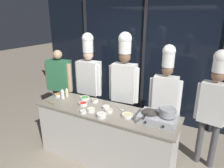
{
  "coord_description": "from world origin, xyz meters",
  "views": [
    {
      "loc": [
        1.42,
        -2.43,
        2.29
      ],
      "look_at": [
        0.0,
        0.25,
        1.26
      ],
      "focal_mm": 32.0,
      "sensor_mm": 36.0,
      "label": 1
    }
  ],
  "objects_px": {
    "chef_line": "(165,93)",
    "chef_sous": "(124,81)",
    "prep_bowl_carrots": "(58,95)",
    "frying_pan": "(150,111)",
    "prep_bowl_chicken": "(109,111)",
    "prep_bowl_scallions": "(85,98)",
    "squeeze_bottle_clear": "(62,94)",
    "chef_pastry": "(214,101)",
    "serving_spoon_solid": "(121,109)",
    "chef_head": "(89,77)",
    "portable_stove": "(158,118)",
    "prep_bowl_noodles": "(91,110)",
    "serving_spoon_slotted": "(52,104)",
    "prep_bowl_ginger": "(128,115)",
    "stock_pot": "(167,112)",
    "prep_bowl_bell_pepper": "(83,104)",
    "prep_bowl_garlic": "(102,115)",
    "squeeze_bottle_oil": "(67,92)",
    "prep_bowl_onion": "(83,112)",
    "person_guest": "(60,81)",
    "prep_bowl_mushrooms": "(95,100)"
  },
  "relations": [
    {
      "from": "prep_bowl_bell_pepper",
      "to": "serving_spoon_slotted",
      "type": "height_order",
      "value": "prep_bowl_bell_pepper"
    },
    {
      "from": "frying_pan",
      "to": "prep_bowl_carrots",
      "type": "relative_size",
      "value": 3.43
    },
    {
      "from": "portable_stove",
      "to": "prep_bowl_ginger",
      "type": "height_order",
      "value": "portable_stove"
    },
    {
      "from": "frying_pan",
      "to": "prep_bowl_noodles",
      "type": "relative_size",
      "value": 3.41
    },
    {
      "from": "prep_bowl_chicken",
      "to": "chef_sous",
      "type": "height_order",
      "value": "chef_sous"
    },
    {
      "from": "stock_pot",
      "to": "prep_bowl_carrots",
      "type": "height_order",
      "value": "stock_pot"
    },
    {
      "from": "prep_bowl_carrots",
      "to": "chef_pastry",
      "type": "height_order",
      "value": "chef_pastry"
    },
    {
      "from": "squeeze_bottle_clear",
      "to": "prep_bowl_scallions",
      "type": "bearing_deg",
      "value": 23.41
    },
    {
      "from": "prep_bowl_scallions",
      "to": "chef_pastry",
      "type": "relative_size",
      "value": 0.09
    },
    {
      "from": "squeeze_bottle_oil",
      "to": "serving_spoon_solid",
      "type": "height_order",
      "value": "squeeze_bottle_oil"
    },
    {
      "from": "prep_bowl_garlic",
      "to": "prep_bowl_scallions",
      "type": "distance_m",
      "value": 0.74
    },
    {
      "from": "squeeze_bottle_clear",
      "to": "stock_pot",
      "type": "bearing_deg",
      "value": -0.8
    },
    {
      "from": "prep_bowl_noodles",
      "to": "prep_bowl_onion",
      "type": "xyz_separation_m",
      "value": [
        -0.08,
        -0.1,
        -0.0
      ]
    },
    {
      "from": "prep_bowl_ginger",
      "to": "prep_bowl_chicken",
      "type": "distance_m",
      "value": 0.31
    },
    {
      "from": "prep_bowl_noodles",
      "to": "chef_line",
      "type": "bearing_deg",
      "value": 43.53
    },
    {
      "from": "serving_spoon_slotted",
      "to": "serving_spoon_solid",
      "type": "bearing_deg",
      "value": 17.68
    },
    {
      "from": "prep_bowl_onion",
      "to": "prep_bowl_garlic",
      "type": "bearing_deg",
      "value": 5.24
    },
    {
      "from": "chef_pastry",
      "to": "chef_sous",
      "type": "bearing_deg",
      "value": 10.51
    },
    {
      "from": "stock_pot",
      "to": "chef_pastry",
      "type": "height_order",
      "value": "chef_pastry"
    },
    {
      "from": "prep_bowl_bell_pepper",
      "to": "chef_line",
      "type": "bearing_deg",
      "value": 32.39
    },
    {
      "from": "prep_bowl_garlic",
      "to": "squeeze_bottle_oil",
      "type": "bearing_deg",
      "value": 158.32
    },
    {
      "from": "chef_sous",
      "to": "prep_bowl_chicken",
      "type": "bearing_deg",
      "value": 89.66
    },
    {
      "from": "chef_line",
      "to": "chef_sous",
      "type": "bearing_deg",
      "value": 0.11
    },
    {
      "from": "prep_bowl_carrots",
      "to": "prep_bowl_scallions",
      "type": "xyz_separation_m",
      "value": [
        0.49,
        0.13,
        -0.01
      ]
    },
    {
      "from": "portable_stove",
      "to": "chef_pastry",
      "type": "relative_size",
      "value": 0.27
    },
    {
      "from": "frying_pan",
      "to": "serving_spoon_slotted",
      "type": "height_order",
      "value": "frying_pan"
    },
    {
      "from": "frying_pan",
      "to": "prep_bowl_onion",
      "type": "height_order",
      "value": "frying_pan"
    },
    {
      "from": "prep_bowl_scallions",
      "to": "person_guest",
      "type": "distance_m",
      "value": 1.02
    },
    {
      "from": "prep_bowl_mushrooms",
      "to": "prep_bowl_bell_pepper",
      "type": "distance_m",
      "value": 0.22
    },
    {
      "from": "prep_bowl_garlic",
      "to": "chef_head",
      "type": "xyz_separation_m",
      "value": [
        -0.83,
        0.92,
        0.21
      ]
    },
    {
      "from": "serving_spoon_solid",
      "to": "prep_bowl_chicken",
      "type": "bearing_deg",
      "value": -126.15
    },
    {
      "from": "squeeze_bottle_clear",
      "to": "chef_pastry",
      "type": "bearing_deg",
      "value": 13.93
    },
    {
      "from": "chef_head",
      "to": "chef_sous",
      "type": "height_order",
      "value": "chef_sous"
    },
    {
      "from": "serving_spoon_slotted",
      "to": "prep_bowl_ginger",
      "type": "bearing_deg",
      "value": 7.79
    },
    {
      "from": "serving_spoon_slotted",
      "to": "serving_spoon_solid",
      "type": "height_order",
      "value": "same"
    },
    {
      "from": "prep_bowl_ginger",
      "to": "chef_line",
      "type": "xyz_separation_m",
      "value": [
        0.35,
        0.75,
        0.16
      ]
    },
    {
      "from": "prep_bowl_carrots",
      "to": "prep_bowl_scallions",
      "type": "relative_size",
      "value": 0.74
    },
    {
      "from": "serving_spoon_slotted",
      "to": "prep_bowl_scallions",
      "type": "bearing_deg",
      "value": 50.28
    },
    {
      "from": "chef_sous",
      "to": "portable_stove",
      "type": "bearing_deg",
      "value": 137.78
    },
    {
      "from": "prep_bowl_bell_pepper",
      "to": "chef_head",
      "type": "distance_m",
      "value": 0.83
    },
    {
      "from": "person_guest",
      "to": "chef_head",
      "type": "relative_size",
      "value": 0.82
    },
    {
      "from": "serving_spoon_solid",
      "to": "prep_bowl_carrots",
      "type": "bearing_deg",
      "value": -177.67
    },
    {
      "from": "serving_spoon_slotted",
      "to": "chef_pastry",
      "type": "height_order",
      "value": "chef_pastry"
    },
    {
      "from": "squeeze_bottle_clear",
      "to": "chef_head",
      "type": "xyz_separation_m",
      "value": [
        0.13,
        0.65,
        0.16
      ]
    },
    {
      "from": "prep_bowl_carrots",
      "to": "prep_bowl_bell_pepper",
      "type": "height_order",
      "value": "prep_bowl_carrots"
    },
    {
      "from": "prep_bowl_scallions",
      "to": "person_guest",
      "type": "xyz_separation_m",
      "value": [
        -0.93,
        0.4,
        0.06
      ]
    },
    {
      "from": "prep_bowl_ginger",
      "to": "chef_sous",
      "type": "height_order",
      "value": "chef_sous"
    },
    {
      "from": "prep_bowl_chicken",
      "to": "chef_sous",
      "type": "relative_size",
      "value": 0.06
    },
    {
      "from": "prep_bowl_carrots",
      "to": "frying_pan",
      "type": "bearing_deg",
      "value": -1.99
    },
    {
      "from": "serving_spoon_slotted",
      "to": "chef_line",
      "type": "relative_size",
      "value": 0.15
    }
  ]
}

